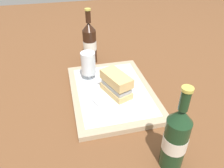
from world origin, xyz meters
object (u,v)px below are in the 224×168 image
plate (116,94)px  beer_glass (88,65)px  second_bottle (176,138)px  beer_bottle (90,43)px  sandwich (116,83)px

plate → beer_glass: bearing=29.7°
plate → second_bottle: size_ratio=0.71×
beer_glass → second_bottle: size_ratio=0.47×
plate → beer_bottle: 0.35m
plate → beer_glass: beer_glass is taller
plate → beer_glass: size_ratio=1.52×
plate → second_bottle: second_bottle is taller
beer_bottle → plate: bearing=-172.1°
plate → beer_glass: 0.18m
beer_glass → second_bottle: bearing=-160.8°
sandwich → second_bottle: bearing=173.4°
second_bottle → beer_bottle: bearing=10.9°
plate → sandwich: (0.00, 0.00, 0.05)m
sandwich → second_bottle: 0.33m
sandwich → beer_glass: size_ratio=1.15×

